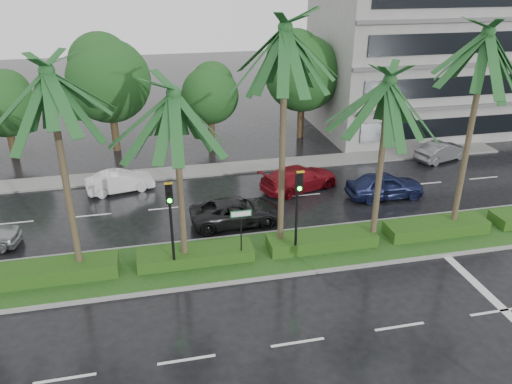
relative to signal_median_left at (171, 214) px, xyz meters
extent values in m
plane|color=black|center=(4.00, -0.30, -3.00)|extent=(120.00, 120.00, 0.00)
cube|color=slate|center=(4.00, 11.70, -2.94)|extent=(40.00, 2.00, 0.12)
cube|color=gray|center=(4.00, 0.70, -2.93)|extent=(36.00, 4.00, 0.14)
cube|color=#1A4316|center=(4.00, 0.70, -2.85)|extent=(35.60, 3.70, 0.02)
cube|color=#1A4212|center=(-5.00, 0.70, -2.55)|extent=(5.20, 1.40, 0.60)
cube|color=#1A4212|center=(1.00, 0.70, -2.55)|extent=(5.20, 1.40, 0.60)
cube|color=#1A4212|center=(7.00, 0.70, -2.55)|extent=(5.20, 1.40, 0.60)
cube|color=#1A4212|center=(13.00, 0.70, -2.55)|extent=(5.20, 1.40, 0.60)
cube|color=silver|center=(-8.00, 6.70, -2.99)|extent=(2.00, 0.12, 0.01)
cube|color=silver|center=(-4.00, -5.30, -2.99)|extent=(2.00, 0.12, 0.01)
cube|color=silver|center=(-4.00, 6.70, -2.99)|extent=(2.00, 0.12, 0.01)
cube|color=silver|center=(0.00, -5.30, -2.99)|extent=(2.00, 0.12, 0.01)
cube|color=silver|center=(0.00, 6.70, -2.99)|extent=(2.00, 0.12, 0.01)
cube|color=silver|center=(4.00, -5.30, -2.99)|extent=(2.00, 0.12, 0.01)
cube|color=silver|center=(4.00, 6.70, -2.99)|extent=(2.00, 0.12, 0.01)
cube|color=silver|center=(8.00, -5.30, -2.99)|extent=(2.00, 0.12, 0.01)
cube|color=silver|center=(8.00, 6.70, -2.99)|extent=(2.00, 0.12, 0.01)
cube|color=silver|center=(12.00, -5.30, -2.99)|extent=(2.00, 0.12, 0.01)
cube|color=silver|center=(12.00, 6.70, -2.99)|extent=(2.00, 0.12, 0.01)
cube|color=silver|center=(16.00, 6.70, -2.99)|extent=(2.00, 0.12, 0.01)
cube|color=silver|center=(20.00, 6.70, -2.99)|extent=(2.00, 0.12, 0.01)
cube|color=silver|center=(12.50, -3.30, -2.99)|extent=(0.40, 6.00, 0.01)
cylinder|color=#3E3423|center=(-4.00, 0.80, 1.53)|extent=(0.28, 0.28, 8.76)
cylinder|color=#3E3423|center=(-4.00, 0.80, -2.63)|extent=(0.40, 0.40, 0.44)
cylinder|color=#3E3423|center=(0.50, 0.60, 1.02)|extent=(0.28, 0.28, 7.74)
cylinder|color=#3E3423|center=(0.50, 0.60, -2.63)|extent=(0.40, 0.40, 0.44)
cylinder|color=#3E3423|center=(5.00, 0.90, 2.17)|extent=(0.28, 0.28, 10.04)
cylinder|color=#3E3423|center=(5.00, 0.90, -2.63)|extent=(0.40, 0.40, 0.44)
cylinder|color=#3E3423|center=(9.50, 0.50, 1.08)|extent=(0.28, 0.28, 7.86)
cylinder|color=#3E3423|center=(9.50, 0.50, -2.63)|extent=(0.40, 0.40, 0.44)
cylinder|color=#3E3423|center=(14.00, 0.80, 1.98)|extent=(0.28, 0.28, 9.66)
cylinder|color=#3E3423|center=(14.00, 0.80, -2.63)|extent=(0.40, 0.40, 0.44)
cylinder|color=black|center=(0.00, 0.10, -1.15)|extent=(0.12, 0.12, 3.40)
cube|color=black|center=(0.00, -0.08, 1.00)|extent=(0.30, 0.18, 0.90)
cube|color=gold|center=(0.00, -0.20, 1.48)|extent=(0.34, 0.12, 0.06)
cylinder|color=black|center=(0.00, -0.18, 1.30)|extent=(0.18, 0.04, 0.18)
cylinder|color=black|center=(0.00, -0.18, 1.00)|extent=(0.18, 0.04, 0.18)
cylinder|color=#0CE519|center=(0.00, -0.18, 0.70)|extent=(0.18, 0.04, 0.18)
cylinder|color=black|center=(5.50, 0.10, -1.15)|extent=(0.12, 0.12, 3.40)
cube|color=black|center=(5.50, -0.08, 1.00)|extent=(0.30, 0.18, 0.90)
cube|color=gold|center=(5.50, -0.20, 1.48)|extent=(0.34, 0.12, 0.06)
cylinder|color=black|center=(5.50, -0.18, 1.30)|extent=(0.18, 0.04, 0.18)
cylinder|color=black|center=(5.50, -0.18, 1.00)|extent=(0.18, 0.04, 0.18)
cylinder|color=#0CE519|center=(5.50, -0.18, 0.70)|extent=(0.18, 0.04, 0.18)
cylinder|color=black|center=(3.00, 0.20, -1.55)|extent=(0.06, 0.06, 2.60)
cube|color=#0C5926|center=(3.00, 0.17, -0.40)|extent=(0.95, 0.04, 0.30)
cube|color=white|center=(3.00, 0.15, -0.40)|extent=(0.85, 0.01, 0.22)
cylinder|color=#39271A|center=(-10.00, 17.20, -1.97)|extent=(0.52, 0.52, 2.05)
sphere|color=#173A15|center=(-10.00, 17.20, 0.69)|extent=(4.22, 4.22, 4.22)
sphere|color=#173A15|center=(-10.00, 17.50, 1.51)|extent=(3.16, 3.16, 3.16)
cylinder|color=#39271A|center=(-3.00, 17.20, -1.59)|extent=(0.52, 0.52, 2.81)
sphere|color=#173A15|center=(-3.00, 17.20, 2.06)|extent=(5.78, 5.78, 5.78)
sphere|color=#173A15|center=(-3.00, 17.50, 3.18)|extent=(4.33, 4.33, 4.33)
cylinder|color=#39271A|center=(4.00, 17.20, -1.97)|extent=(0.52, 0.52, 2.05)
sphere|color=#173A15|center=(4.00, 17.20, 0.69)|extent=(4.21, 4.21, 4.21)
sphere|color=#173A15|center=(4.00, 17.50, 1.51)|extent=(3.16, 3.16, 3.16)
cylinder|color=#39271A|center=(11.00, 17.20, -1.62)|extent=(0.52, 0.52, 2.76)
sphere|color=#173A15|center=(11.00, 17.20, 1.98)|extent=(5.68, 5.68, 5.68)
sphere|color=#173A15|center=(11.00, 17.50, 3.08)|extent=(4.26, 4.26, 4.26)
cylinder|color=#39271A|center=(18.00, 17.20, -1.91)|extent=(0.52, 0.52, 2.17)
sphere|color=#173A15|center=(18.00, 17.20, 0.91)|extent=(4.47, 4.47, 4.47)
sphere|color=#173A15|center=(18.00, 17.50, 1.78)|extent=(3.35, 3.35, 3.35)
cube|color=gray|center=(21.00, 17.70, 3.00)|extent=(16.00, 10.00, 12.00)
imported|color=silver|center=(-2.54, 9.63, -2.36)|extent=(2.12, 4.09, 1.28)
imported|color=black|center=(3.50, 4.16, -2.33)|extent=(2.38, 4.89, 1.34)
imported|color=maroon|center=(8.00, 7.63, -2.28)|extent=(3.52, 5.35, 1.44)
imported|color=#171E45|center=(12.50, 5.45, -2.24)|extent=(1.83, 4.49, 1.53)
imported|color=#555759|center=(19.05, 10.17, -2.34)|extent=(2.54, 4.26, 1.33)
camera|label=1|loc=(-0.52, -18.72, 9.45)|focal=35.00mm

